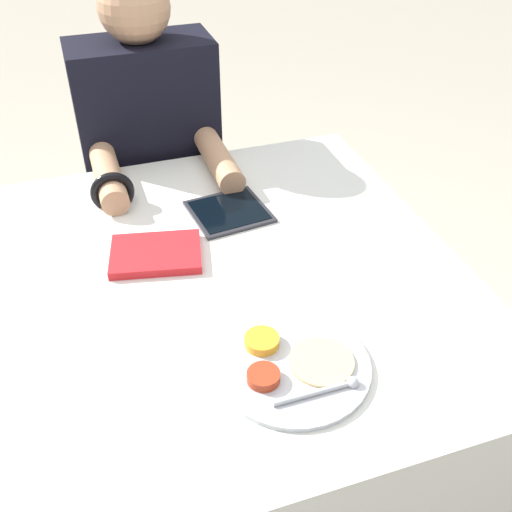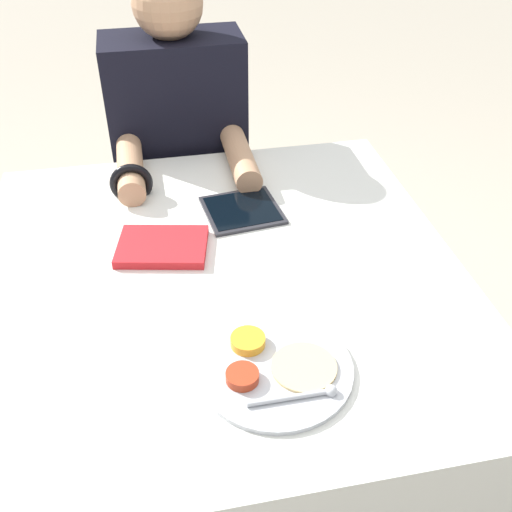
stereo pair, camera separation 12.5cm
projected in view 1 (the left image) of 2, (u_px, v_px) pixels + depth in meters
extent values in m
plane|color=#B2A893|center=(230.00, 471.00, 1.75)|extent=(12.00, 12.00, 0.00)
cube|color=silver|center=(226.00, 387.00, 1.52)|extent=(1.05, 1.09, 0.74)
cylinder|color=#B7BABF|center=(293.00, 366.00, 1.08)|extent=(0.28, 0.28, 0.01)
cylinder|color=gold|center=(262.00, 341.00, 1.11)|extent=(0.07, 0.07, 0.02)
cylinder|color=#A83319|center=(263.00, 377.00, 1.04)|extent=(0.06, 0.06, 0.02)
cylinder|color=#DBBC7F|center=(321.00, 362.00, 1.08)|extent=(0.12, 0.12, 0.01)
cylinder|color=#B7BABF|center=(314.00, 393.00, 1.02)|extent=(0.15, 0.01, 0.01)
sphere|color=#B7BABF|center=(353.00, 382.00, 1.04)|extent=(0.02, 0.02, 0.02)
cube|color=silver|center=(156.00, 256.00, 1.34)|extent=(0.22, 0.18, 0.01)
cube|color=red|center=(156.00, 254.00, 1.34)|extent=(0.23, 0.18, 0.02)
cube|color=#28282D|center=(229.00, 212.00, 1.48)|extent=(0.20, 0.20, 0.01)
cube|color=black|center=(229.00, 210.00, 1.48)|extent=(0.18, 0.17, 0.00)
cube|color=black|center=(166.00, 276.00, 2.11)|extent=(0.36, 0.22, 0.44)
cube|color=black|center=(150.00, 142.00, 1.79)|extent=(0.40, 0.20, 0.60)
sphere|color=tan|center=(134.00, 7.00, 1.56)|extent=(0.19, 0.19, 0.19)
cylinder|color=tan|center=(108.00, 175.00, 1.56)|extent=(0.07, 0.30, 0.07)
cylinder|color=tan|center=(218.00, 158.00, 1.64)|extent=(0.07, 0.30, 0.07)
torus|color=black|center=(113.00, 192.00, 1.50)|extent=(0.11, 0.02, 0.11)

